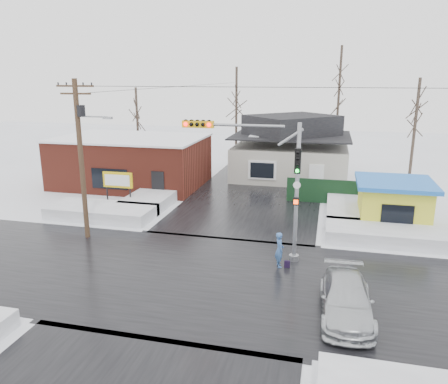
% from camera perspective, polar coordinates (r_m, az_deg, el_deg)
% --- Properties ---
extents(ground, '(120.00, 120.00, 0.00)m').
position_cam_1_polar(ground, '(20.80, -2.90, -11.11)').
color(ground, white).
rests_on(ground, ground).
extents(road_ns, '(10.00, 120.00, 0.02)m').
position_cam_1_polar(road_ns, '(20.80, -2.90, -11.08)').
color(road_ns, black).
rests_on(road_ns, ground).
extents(road_ew, '(120.00, 10.00, 0.02)m').
position_cam_1_polar(road_ew, '(20.80, -2.90, -11.08)').
color(road_ew, black).
rests_on(road_ew, ground).
extents(snowbank_nw, '(7.00, 3.00, 0.80)m').
position_cam_1_polar(snowbank_nw, '(30.06, -15.68, -2.51)').
color(snowbank_nw, white).
rests_on(snowbank_nw, ground).
extents(snowbank_ne, '(7.00, 3.00, 0.80)m').
position_cam_1_polar(snowbank_ne, '(26.61, 20.71, -5.21)').
color(snowbank_ne, white).
rests_on(snowbank_ne, ground).
extents(snowbank_nside_w, '(3.00, 8.00, 0.80)m').
position_cam_1_polar(snowbank_nside_w, '(33.52, -8.55, -0.32)').
color(snowbank_nside_w, white).
rests_on(snowbank_nside_w, ground).
extents(snowbank_nside_e, '(3.00, 8.00, 0.80)m').
position_cam_1_polar(snowbank_nside_e, '(31.17, 16.05, -1.92)').
color(snowbank_nside_e, white).
rests_on(snowbank_nside_e, ground).
extents(traffic_signal, '(6.05, 0.68, 7.00)m').
position_cam_1_polar(traffic_signal, '(21.56, 5.42, 2.58)').
color(traffic_signal, gray).
rests_on(traffic_signal, ground).
extents(utility_pole, '(3.15, 0.44, 9.00)m').
position_cam_1_polar(utility_pole, '(25.53, -18.11, 5.16)').
color(utility_pole, '#382619').
rests_on(utility_pole, ground).
extents(brick_building, '(12.20, 8.20, 4.12)m').
position_cam_1_polar(brick_building, '(38.31, -11.97, 4.01)').
color(brick_building, maroon).
rests_on(brick_building, ground).
extents(marquee_sign, '(2.20, 0.21, 2.55)m').
position_cam_1_polar(marquee_sign, '(31.78, -13.70, 1.40)').
color(marquee_sign, black).
rests_on(marquee_sign, ground).
extents(house, '(10.40, 8.40, 5.76)m').
position_cam_1_polar(house, '(40.55, 8.74, 5.54)').
color(house, '#BBB7A9').
rests_on(house, ground).
extents(kiosk, '(4.60, 4.60, 2.88)m').
position_cam_1_polar(kiosk, '(29.20, 21.22, -1.32)').
color(kiosk, yellow).
rests_on(kiosk, ground).
extents(fence, '(8.00, 0.12, 1.80)m').
position_cam_1_polar(fence, '(32.95, 15.14, -0.05)').
color(fence, black).
rests_on(fence, ground).
extents(tree_far_left, '(3.00, 3.00, 10.00)m').
position_cam_1_polar(tree_far_left, '(44.90, 1.64, 13.44)').
color(tree_far_left, '#332821').
rests_on(tree_far_left, ground).
extents(tree_far_mid, '(3.00, 3.00, 12.00)m').
position_cam_1_polar(tree_far_mid, '(45.89, 14.95, 14.98)').
color(tree_far_mid, '#332821').
rests_on(tree_far_mid, ground).
extents(tree_far_right, '(3.00, 3.00, 9.00)m').
position_cam_1_polar(tree_far_right, '(38.50, 23.98, 10.76)').
color(tree_far_right, '#332821').
rests_on(tree_far_right, ground).
extents(tree_far_west, '(3.00, 3.00, 8.00)m').
position_cam_1_polar(tree_far_west, '(46.26, -11.36, 11.23)').
color(tree_far_west, '#332821').
rests_on(tree_far_west, ground).
extents(pedestrian, '(0.62, 0.75, 1.77)m').
position_cam_1_polar(pedestrian, '(21.70, 7.25, -7.51)').
color(pedestrian, '#3A64A4').
rests_on(pedestrian, ground).
extents(car, '(2.15, 4.88, 1.39)m').
position_cam_1_polar(car, '(18.12, 15.66, -13.39)').
color(car, silver).
rests_on(car, ground).
extents(shopping_bag, '(0.29, 0.14, 0.35)m').
position_cam_1_polar(shopping_bag, '(21.90, 8.24, -9.35)').
color(shopping_bag, black).
rests_on(shopping_bag, ground).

